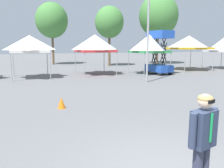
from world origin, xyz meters
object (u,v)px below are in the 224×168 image
Objects in this scene: light_pole_near_lift at (149,7)px; tree_behind_tents_right at (109,22)px; canopy_tent_far_left at (224,44)px; tree_behind_tents_center at (158,16)px; person_foreground at (203,140)px; traffic_cone_lot_center at (61,103)px; canopy_tent_behind_center at (30,44)px; canopy_tent_right_of_center at (95,43)px; canopy_tent_left_of_center at (189,42)px; tree_behind_tents_left at (52,20)px; scissor_lift at (159,61)px; canopy_tent_behind_left at (149,44)px.

tree_behind_tents_right is (1.87, 12.85, 0.28)m from light_pole_near_lift.
tree_behind_tents_center is (-3.33, 8.14, 3.81)m from canopy_tent_far_left.
person_foreground is 6.55m from traffic_cone_lot_center.
light_pole_near_lift is (7.44, -4.92, 2.37)m from canopy_tent_behind_center.
canopy_tent_left_of_center is at bearing 0.81° from canopy_tent_right_of_center.
tree_behind_tents_left is (-4.43, 17.42, 0.72)m from light_pole_near_lift.
scissor_lift is at bearing -169.27° from canopy_tent_far_left.
tree_behind_tents_left is (-12.29, 11.90, 2.91)m from canopy_tent_left_of_center.
canopy_tent_behind_left is at bearing -5.18° from canopy_tent_behind_center.
traffic_cone_lot_center is at bearing -152.14° from canopy_tent_far_left.
canopy_tent_far_left is at bearing -2.16° from canopy_tent_left_of_center.
canopy_tent_behind_center is 7.06× the size of traffic_cone_lot_center.
canopy_tent_behind_left is 9.22m from tree_behind_tents_right.
scissor_lift is 16.43m from tree_behind_tents_left.
person_foreground is 0.22× the size of tree_behind_tents_left.
scissor_lift reaches higher than canopy_tent_right_of_center.
tree_behind_tents_center is at bearing 56.03° from light_pole_near_lift.
tree_behind_tents_left is (3.02, 12.50, 3.09)m from canopy_tent_behind_center.
light_pole_near_lift is at bearing -123.97° from tree_behind_tents_center.
tree_behind_tents_center is 24.69m from traffic_cone_lot_center.
scissor_lift is 12.66m from tree_behind_tents_center.
canopy_tent_right_of_center is 0.91× the size of scissor_lift.
canopy_tent_left_of_center is at bearing 15.36° from canopy_tent_behind_left.
tree_behind_tents_right is at bearing 144.57° from canopy_tent_far_left.
canopy_tent_far_left is (14.54, -0.03, -0.07)m from canopy_tent_right_of_center.
tree_behind_tents_left is (0.70, 28.42, 4.69)m from person_foreground.
tree_behind_tents_left is at bearing 104.26° from light_pole_near_lift.
canopy_tent_right_of_center reaches higher than traffic_cone_lot_center.
canopy_tent_left_of_center is at bearing 2.25° from canopy_tent_behind_center.
canopy_tent_behind_center is 19.86m from canopy_tent_far_left.
canopy_tent_right_of_center is at bearing 79.63° from person_foreground.
canopy_tent_left_of_center is (9.99, 0.14, 0.12)m from canopy_tent_right_of_center.
canopy_tent_behind_left is at bearing 58.96° from light_pole_near_lift.
canopy_tent_right_of_center is 0.43× the size of tree_behind_tents_left.
person_foreground is at bearing -116.67° from canopy_tent_behind_left.
canopy_tent_behind_center is at bearing -175.05° from canopy_tent_right_of_center.
light_pole_near_lift is at bearing -68.41° from canopy_tent_right_of_center.
tree_behind_tents_right is 15.51× the size of traffic_cone_lot_center.
canopy_tent_right_of_center is 1.01× the size of canopy_tent_far_left.
tree_behind_tents_left reaches higher than traffic_cone_lot_center.
person_foreground is at bearing -114.98° from light_pole_near_lift.
tree_behind_tents_right is at bearing 73.65° from person_foreground.
canopy_tent_left_of_center is 21.09m from person_foreground.
light_pole_near_lift is at bearing -144.93° from canopy_tent_left_of_center.
tree_behind_tents_left reaches higher than canopy_tent_behind_center.
canopy_tent_right_of_center is 4.75m from canopy_tent_behind_left.
canopy_tent_behind_center is at bearing -178.76° from canopy_tent_far_left.
scissor_lift is 10.21m from tree_behind_tents_right.
light_pole_near_lift is (-7.86, -5.52, 2.18)m from canopy_tent_left_of_center.
tree_behind_tents_right is at bearing 40.41° from canopy_tent_behind_center.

